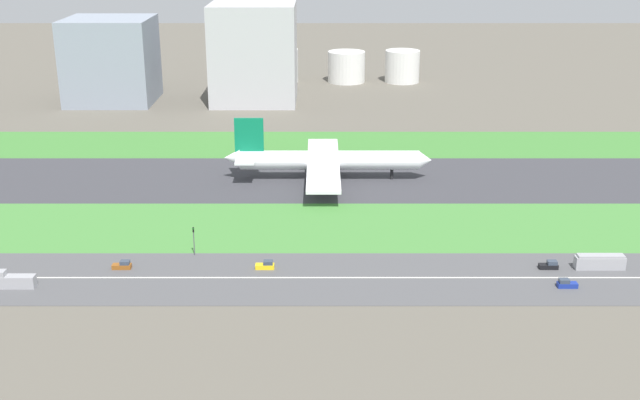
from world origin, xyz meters
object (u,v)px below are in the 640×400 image
car_2 (124,265)px  bus_0 (602,262)px  fuel_tank_west (275,66)px  fuel_tank_east (404,66)px  car_5 (551,266)px  terminal_building (113,60)px  car_1 (568,284)px  airliner (326,160)px  truck_0 (17,280)px  fuel_tank_centre (348,67)px  traffic_light (195,239)px  hangar_building (256,53)px  car_0 (267,265)px

car_2 → bus_0: size_ratio=0.38×
fuel_tank_west → fuel_tank_east: 64.82m
bus_0 → fuel_tank_west: bearing=111.4°
car_5 → terminal_building: terminal_building is taller
car_1 → bus_0: (10.66, 10.00, 0.90)m
car_5 → car_2: same height
fuel_tank_west → airliner: bearing=-81.1°
bus_0 → truck_0: bearing=-175.7°
fuel_tank_centre → traffic_light: bearing=-101.3°
traffic_light → hangar_building: hangar_building is taller
car_2 → fuel_tank_centre: bearing=75.3°
truck_0 → fuel_tank_west: 241.19m
truck_0 → car_2: bearing=-155.1°
truck_0 → hangar_building: bearing=-101.3°
fuel_tank_east → car_2: bearing=-111.1°
bus_0 → fuel_tank_east: bearing=96.1°
car_1 → fuel_tank_west: 249.73m
truck_0 → bus_0: bearing=-175.7°
fuel_tank_west → fuel_tank_centre: (36.78, 0.00, -0.61)m
truck_0 → fuel_tank_west: size_ratio=0.34×
car_0 → car_5: bearing=0.0°
airliner → fuel_tank_centre: (11.94, 159.00, 1.44)m
bus_0 → terminal_building: (-158.28, 182.00, 16.64)m
hangar_building → truck_0: bearing=-101.3°
bus_0 → hangar_building: hangar_building is taller
fuel_tank_centre → fuel_tank_east: size_ratio=1.08×
airliner → car_0: size_ratio=14.77×
hangar_building → terminal_building: bearing=180.0°
car_5 → fuel_tank_east: fuel_tank_east is taller
fuel_tank_centre → fuel_tank_east: 28.04m
car_2 → fuel_tank_centre: fuel_tank_centre is taller
fuel_tank_west → hangar_building: bearing=-97.3°
fuel_tank_centre → truck_0: bearing=-108.9°
fuel_tank_east → traffic_light: bearing=-108.2°
airliner → truck_0: (-69.12, -78.00, -4.56)m
fuel_tank_west → truck_0: bearing=-100.6°
airliner → car_1: size_ratio=14.77×
car_1 → car_0: size_ratio=1.00×
car_2 → fuel_tank_centre: 234.78m
car_5 → traffic_light: (-84.41, 7.99, 3.37)m
truck_0 → car_0: 55.98m
traffic_light → fuel_tank_east: fuel_tank_east is taller
terminal_building → hangar_building: hangar_building is taller
car_0 → fuel_tank_east: size_ratio=0.26×
traffic_light → terminal_building: (-62.14, 174.01, 14.16)m
car_1 → traffic_light: traffic_light is taller
truck_0 → car_5: bearing=-175.3°
car_0 → fuel_tank_centre: 228.58m
car_1 → car_0: same height
car_2 → fuel_tank_centre: (59.56, 227.00, 6.74)m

